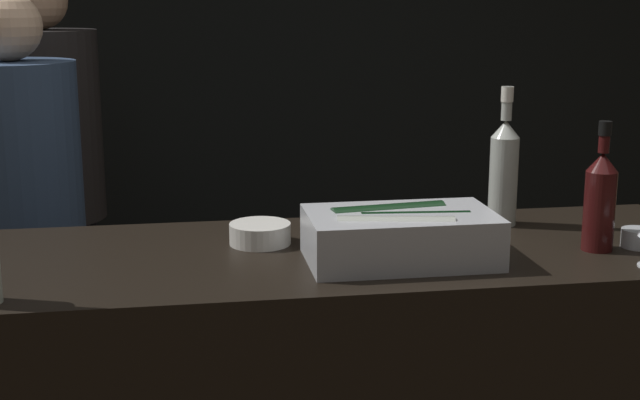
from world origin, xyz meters
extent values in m
cube|color=black|center=(0.00, 2.53, 1.40)|extent=(6.40, 0.06, 2.80)
cube|color=#B7BABF|center=(0.17, 0.22, 1.06)|extent=(0.44, 0.26, 0.12)
cylinder|color=#B2B7AD|center=(0.14, 0.17, 1.09)|extent=(0.27, 0.12, 0.07)
cylinder|color=black|center=(0.20, 0.22, 1.09)|extent=(0.26, 0.09, 0.06)
cylinder|color=#143319|center=(0.15, 0.28, 1.09)|extent=(0.29, 0.11, 0.07)
cylinder|color=silver|center=(-0.14, 0.42, 1.03)|extent=(0.15, 0.15, 0.05)
cylinder|color=gray|center=(-0.14, 0.42, 1.05)|extent=(0.13, 0.13, 0.01)
cylinder|color=silver|center=(0.78, 0.24, 1.03)|extent=(0.08, 0.08, 0.05)
sphere|color=#F9D67F|center=(0.78, 0.24, 1.03)|extent=(0.04, 0.04, 0.04)
cylinder|color=#B2B7AD|center=(0.52, 0.51, 1.12)|extent=(0.08, 0.08, 0.24)
cone|color=#B2B7AD|center=(0.52, 0.51, 1.27)|extent=(0.08, 0.08, 0.05)
cylinder|color=#B2B7AD|center=(0.52, 0.51, 1.33)|extent=(0.03, 0.03, 0.09)
cylinder|color=white|center=(0.52, 0.51, 1.36)|extent=(0.03, 0.03, 0.04)
cylinder|color=#380F0F|center=(0.67, 0.24, 1.10)|extent=(0.08, 0.08, 0.20)
cone|color=#380F0F|center=(0.67, 0.24, 1.22)|extent=(0.08, 0.08, 0.05)
cylinder|color=#380F0F|center=(0.67, 0.24, 1.28)|extent=(0.03, 0.03, 0.08)
cylinder|color=black|center=(0.67, 0.24, 1.31)|extent=(0.03, 0.03, 0.03)
cube|color=black|center=(-0.84, 1.13, 0.37)|extent=(0.29, 0.22, 0.73)
cylinder|color=#334766|center=(-0.84, 1.13, 1.07)|extent=(0.39, 0.39, 0.68)
sphere|color=beige|center=(-0.84, 1.13, 1.52)|extent=(0.21, 0.21, 0.21)
cube|color=black|center=(-0.82, 1.73, 0.39)|extent=(0.30, 0.22, 0.77)
cylinder|color=black|center=(-0.82, 1.73, 1.13)|extent=(0.40, 0.40, 0.71)
sphere|color=tan|center=(-0.82, 1.73, 1.59)|extent=(0.21, 0.21, 0.21)
camera|label=1|loc=(-0.34, -1.73, 1.62)|focal=50.00mm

